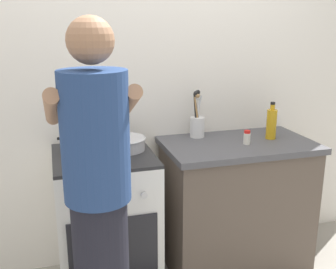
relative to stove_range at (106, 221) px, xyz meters
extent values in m
cube|color=silver|center=(0.55, 0.35, 0.80)|extent=(3.20, 0.10, 2.50)
cube|color=brown|center=(0.90, 0.00, -0.02)|extent=(0.96, 0.56, 0.86)
cube|color=#4C4C51|center=(0.90, 0.00, 0.43)|extent=(1.00, 0.60, 0.04)
cube|color=white|center=(0.00, 0.00, -0.01)|extent=(0.60, 0.60, 0.88)
cube|color=#232326|center=(0.00, 0.00, 0.44)|extent=(0.60, 0.60, 0.02)
cube|color=black|center=(0.00, -0.30, -0.03)|extent=(0.51, 0.01, 0.40)
cylinder|color=silver|center=(-0.18, -0.31, 0.29)|extent=(0.04, 0.01, 0.04)
cylinder|color=silver|center=(0.00, -0.31, 0.29)|extent=(0.04, 0.01, 0.04)
cylinder|color=silver|center=(0.18, -0.31, 0.29)|extent=(0.04, 0.01, 0.04)
cylinder|color=#B2B2B7|center=(-0.14, 0.01, 0.51)|extent=(0.18, 0.18, 0.12)
cube|color=black|center=(-0.25, 0.01, 0.57)|extent=(0.04, 0.02, 0.01)
cube|color=black|center=(-0.03, 0.01, 0.57)|extent=(0.04, 0.02, 0.01)
cylinder|color=#B7B7BC|center=(0.14, 0.05, 0.49)|extent=(0.26, 0.26, 0.08)
torus|color=#B7B7BC|center=(0.14, 0.05, 0.52)|extent=(0.27, 0.27, 0.01)
cylinder|color=silver|center=(0.68, 0.20, 0.52)|extent=(0.10, 0.10, 0.14)
cylinder|color=black|center=(0.66, 0.20, 0.61)|extent=(0.02, 0.06, 0.28)
sphere|color=black|center=(0.66, 0.20, 0.76)|extent=(0.03, 0.03, 0.03)
cylinder|color=silver|center=(0.68, 0.20, 0.59)|extent=(0.03, 0.02, 0.25)
sphere|color=silver|center=(0.68, 0.20, 0.73)|extent=(0.03, 0.03, 0.03)
cylinder|color=#B7BABF|center=(0.68, 0.21, 0.60)|extent=(0.07, 0.02, 0.27)
sphere|color=#B7BABF|center=(0.68, 0.21, 0.75)|extent=(0.03, 0.03, 0.03)
cylinder|color=#9E7547|center=(0.67, 0.20, 0.60)|extent=(0.04, 0.04, 0.26)
sphere|color=#9E7547|center=(0.67, 0.20, 0.74)|extent=(0.03, 0.03, 0.03)
cylinder|color=black|center=(0.68, 0.20, 0.61)|extent=(0.05, 0.06, 0.29)
sphere|color=black|center=(0.68, 0.20, 0.76)|extent=(0.03, 0.03, 0.03)
cylinder|color=silver|center=(0.68, 0.21, 0.61)|extent=(0.04, 0.01, 0.29)
sphere|color=silver|center=(0.68, 0.21, 0.76)|extent=(0.03, 0.03, 0.03)
cylinder|color=silver|center=(0.93, -0.06, 0.49)|extent=(0.04, 0.04, 0.08)
cylinder|color=red|center=(0.93, -0.06, 0.53)|extent=(0.04, 0.04, 0.02)
cylinder|color=gold|center=(1.15, 0.02, 0.55)|extent=(0.07, 0.07, 0.20)
cylinder|color=gold|center=(1.15, 0.02, 0.67)|extent=(0.03, 0.03, 0.04)
cylinder|color=black|center=(1.15, 0.02, 0.70)|extent=(0.03, 0.03, 0.02)
cylinder|color=navy|center=(-0.10, -0.63, 0.74)|extent=(0.30, 0.30, 0.58)
sphere|color=#A07254|center=(-0.10, -0.63, 1.15)|extent=(0.20, 0.20, 0.20)
cylinder|color=#A07254|center=(-0.27, -0.49, 0.85)|extent=(0.07, 0.41, 0.24)
cylinder|color=#A07254|center=(0.07, -0.49, 0.85)|extent=(0.07, 0.41, 0.24)
camera|label=1|loc=(-0.27, -2.32, 1.22)|focal=42.89mm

